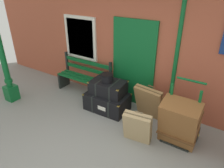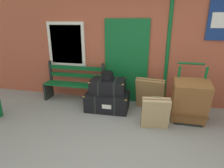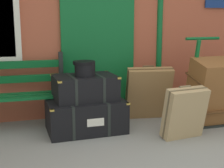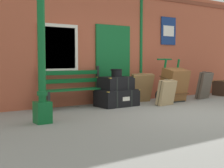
# 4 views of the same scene
# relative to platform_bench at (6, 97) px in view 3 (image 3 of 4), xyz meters

# --- Properties ---
(brick_facade) EXTENTS (10.40, 0.35, 3.20)m
(brick_facade) POSITION_rel_platform_bench_xyz_m (1.61, 0.44, 1.15)
(brick_facade) COLOR #AD5138
(brick_facade) RESTS_ON ground
(platform_bench) EXTENTS (1.60, 0.43, 1.01)m
(platform_bench) POSITION_rel_platform_bench_xyz_m (0.00, 0.00, 0.00)
(platform_bench) COLOR #0F5B28
(platform_bench) RESTS_ON ground
(steamer_trunk_base) EXTENTS (1.03, 0.69, 0.43)m
(steamer_trunk_base) POSITION_rel_platform_bench_xyz_m (1.01, -0.37, -0.23)
(steamer_trunk_base) COLOR black
(steamer_trunk_base) RESTS_ON ground
(steamer_trunk_middle) EXTENTS (0.85, 0.61, 0.33)m
(steamer_trunk_middle) POSITION_rel_platform_bench_xyz_m (1.01, -0.33, 0.14)
(steamer_trunk_middle) COLOR black
(steamer_trunk_middle) RESTS_ON steamer_trunk_base
(round_hatbox) EXTENTS (0.29, 0.28, 0.19)m
(round_hatbox) POSITION_rel_platform_bench_xyz_m (1.01, -0.36, 0.41)
(round_hatbox) COLOR black
(round_hatbox) RESTS_ON steamer_trunk_middle
(porters_trolley) EXTENTS (0.71, 0.58, 1.20)m
(porters_trolley) POSITION_rel_platform_bench_xyz_m (2.80, -0.42, -0.17)
(porters_trolley) COLOR black
(porters_trolley) RESTS_ON ground
(large_brown_trunk) EXTENTS (0.70, 0.61, 0.95)m
(large_brown_trunk) POSITION_rel_platform_bench_xyz_m (2.80, -0.60, 0.03)
(large_brown_trunk) COLOR brown
(large_brown_trunk) RESTS_ON ground
(suitcase_charcoal) EXTENTS (0.69, 0.46, 0.80)m
(suitcase_charcoal) POSITION_rel_platform_bench_xyz_m (1.99, -0.14, -0.05)
(suitcase_charcoal) COLOR olive
(suitcase_charcoal) RESTS_ON ground
(suitcase_olive) EXTENTS (0.56, 0.36, 0.67)m
(suitcase_olive) POSITION_rel_platform_bench_xyz_m (2.13, -0.98, -0.12)
(suitcase_olive) COLOR tan
(suitcase_olive) RESTS_ON ground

